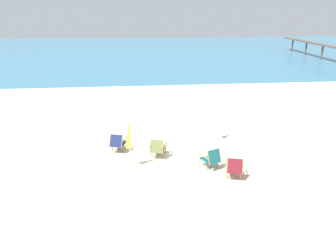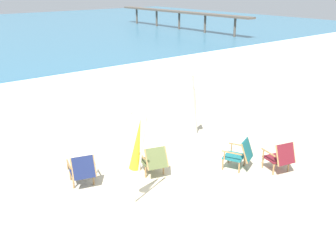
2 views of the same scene
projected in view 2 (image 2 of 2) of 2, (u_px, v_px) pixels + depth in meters
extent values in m
plane|color=beige|center=(193.00, 186.00, 9.25)|extent=(80.00, 80.00, 0.00)
cube|color=white|center=(11.00, 84.00, 18.21)|extent=(80.00, 1.10, 0.06)
cube|color=#515B33|center=(152.00, 161.00, 9.82)|extent=(0.64, 0.61, 0.04)
cube|color=#515B33|center=(157.00, 158.00, 9.42)|extent=(0.56, 0.42, 0.47)
cylinder|color=olive|center=(140.00, 164.00, 9.98)|extent=(0.04, 0.04, 0.32)
cylinder|color=olive|center=(157.00, 161.00, 10.15)|extent=(0.04, 0.04, 0.32)
cylinder|color=olive|center=(146.00, 172.00, 9.61)|extent=(0.04, 0.04, 0.32)
cylinder|color=olive|center=(163.00, 168.00, 9.77)|extent=(0.04, 0.04, 0.32)
cube|color=olive|center=(141.00, 155.00, 9.63)|extent=(0.19, 0.51, 0.02)
cylinder|color=olive|center=(139.00, 156.00, 9.83)|extent=(0.04, 0.04, 0.22)
cube|color=olive|center=(162.00, 151.00, 9.83)|extent=(0.19, 0.51, 0.02)
cylinder|color=olive|center=(160.00, 152.00, 10.03)|extent=(0.04, 0.04, 0.22)
cylinder|color=olive|center=(147.00, 160.00, 9.33)|extent=(0.12, 0.29, 0.47)
cylinder|color=olive|center=(166.00, 156.00, 9.51)|extent=(0.12, 0.29, 0.47)
cube|color=#196066|center=(234.00, 156.00, 10.06)|extent=(0.67, 0.65, 0.04)
cube|color=#196066|center=(247.00, 150.00, 9.83)|extent=(0.54, 0.39, 0.50)
cylinder|color=olive|center=(223.00, 164.00, 10.01)|extent=(0.04, 0.04, 0.32)
cylinder|color=olive|center=(229.00, 157.00, 10.40)|extent=(0.04, 0.04, 0.32)
cylinder|color=olive|center=(239.00, 167.00, 9.82)|extent=(0.04, 0.04, 0.32)
cylinder|color=olive|center=(244.00, 160.00, 10.22)|extent=(0.04, 0.04, 0.32)
cube|color=olive|center=(232.00, 153.00, 9.74)|extent=(0.25, 0.50, 0.02)
cylinder|color=olive|center=(224.00, 155.00, 9.85)|extent=(0.04, 0.04, 0.22)
cube|color=olive|center=(239.00, 145.00, 10.20)|extent=(0.25, 0.50, 0.02)
cylinder|color=olive|center=(231.00, 147.00, 10.32)|extent=(0.04, 0.04, 0.22)
cylinder|color=olive|center=(244.00, 154.00, 9.62)|extent=(0.12, 0.21, 0.50)
cylinder|color=olive|center=(250.00, 146.00, 10.04)|extent=(0.12, 0.21, 0.50)
cube|color=#19234C|center=(81.00, 170.00, 9.33)|extent=(0.64, 0.61, 0.04)
cube|color=#19234C|center=(83.00, 168.00, 8.94)|extent=(0.55, 0.40, 0.48)
cylinder|color=olive|center=(70.00, 174.00, 9.49)|extent=(0.04, 0.04, 0.32)
cylinder|color=olive|center=(90.00, 171.00, 9.66)|extent=(0.04, 0.04, 0.32)
cylinder|color=olive|center=(73.00, 182.00, 9.11)|extent=(0.04, 0.04, 0.32)
cylinder|color=olive|center=(93.00, 178.00, 9.28)|extent=(0.04, 0.04, 0.32)
cube|color=olive|center=(69.00, 164.00, 9.13)|extent=(0.19, 0.52, 0.02)
cylinder|color=olive|center=(68.00, 165.00, 9.33)|extent=(0.04, 0.04, 0.22)
cube|color=olive|center=(92.00, 160.00, 9.34)|extent=(0.19, 0.52, 0.02)
cylinder|color=olive|center=(91.00, 161.00, 9.54)|extent=(0.04, 0.04, 0.22)
cylinder|color=olive|center=(72.00, 170.00, 8.85)|extent=(0.12, 0.27, 0.48)
cylinder|color=olive|center=(95.00, 166.00, 9.03)|extent=(0.12, 0.27, 0.48)
cube|color=maroon|center=(276.00, 158.00, 9.96)|extent=(0.63, 0.60, 0.04)
cube|color=maroon|center=(286.00, 154.00, 9.60)|extent=(0.53, 0.32, 0.50)
cylinder|color=olive|center=(263.00, 162.00, 10.11)|extent=(0.04, 0.04, 0.32)
cylinder|color=olive|center=(277.00, 159.00, 10.29)|extent=(0.04, 0.04, 0.32)
cylinder|color=olive|center=(274.00, 169.00, 9.74)|extent=(0.04, 0.04, 0.32)
cylinder|color=olive|center=(288.00, 166.00, 9.92)|extent=(0.04, 0.04, 0.32)
cube|color=olive|center=(268.00, 152.00, 9.76)|extent=(0.17, 0.52, 0.02)
cylinder|color=olive|center=(263.00, 154.00, 9.96)|extent=(0.04, 0.04, 0.22)
cube|color=olive|center=(286.00, 149.00, 9.97)|extent=(0.17, 0.52, 0.02)
cylinder|color=olive|center=(281.00, 150.00, 10.17)|extent=(0.04, 0.04, 0.22)
cylinder|color=olive|center=(277.00, 156.00, 9.50)|extent=(0.09, 0.21, 0.51)
cylinder|color=olive|center=(294.00, 152.00, 9.70)|extent=(0.09, 0.21, 0.51)
cylinder|color=#B7B2A8|center=(140.00, 161.00, 8.15)|extent=(0.19, 0.38, 2.08)
cone|color=yellow|center=(137.00, 144.00, 8.05)|extent=(0.36, 0.46, 1.18)
sphere|color=#B7B2A8|center=(132.00, 112.00, 7.87)|extent=(0.06, 0.06, 0.06)
cylinder|color=#B7B2A8|center=(195.00, 106.00, 11.82)|extent=(0.58, 0.37, 2.02)
cone|color=white|center=(196.00, 94.00, 11.79)|extent=(0.58, 0.47, 1.17)
sphere|color=#B7B2A8|center=(199.00, 71.00, 11.74)|extent=(0.06, 0.06, 0.06)
cube|color=brown|center=(179.00, 12.00, 37.35)|extent=(0.90, 17.60, 0.16)
cylinder|color=brown|center=(235.00, 28.00, 32.56)|extent=(0.20, 0.20, 1.73)
cylinder|color=brown|center=(205.00, 24.00, 35.11)|extent=(0.20, 0.20, 1.73)
cylinder|color=brown|center=(179.00, 21.00, 37.65)|extent=(0.20, 0.20, 1.73)
cylinder|color=brown|center=(157.00, 19.00, 40.20)|extent=(0.20, 0.20, 1.73)
cylinder|color=brown|center=(137.00, 16.00, 42.74)|extent=(0.20, 0.20, 1.73)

